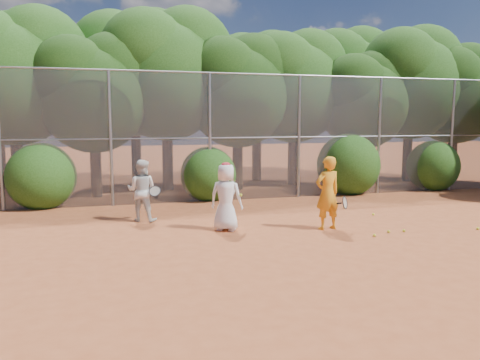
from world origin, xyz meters
name	(u,v)px	position (x,y,z in m)	size (l,w,h in m)	color
ground	(321,248)	(0.00, 0.00, 0.00)	(80.00, 80.00, 0.00)	#9A4622
fence_back	(237,136)	(-0.12, 6.00, 2.05)	(20.05, 0.09, 4.03)	gray
tree_1	(14,70)	(-6.94, 8.54, 4.16)	(4.64, 4.03, 6.35)	black
tree_2	(94,88)	(-4.45, 7.83, 3.58)	(3.99, 3.47, 5.47)	black
tree_3	(167,68)	(-1.94, 8.84, 4.40)	(4.89, 4.26, 6.70)	black
tree_4	(239,87)	(0.55, 8.24, 3.76)	(4.19, 3.64, 5.73)	black
tree_5	(295,82)	(3.06, 9.04, 4.05)	(4.51, 3.92, 6.17)	black
tree_6	(364,96)	(5.55, 8.03, 3.47)	(3.86, 3.36, 5.29)	black
tree_7	(411,78)	(8.06, 8.64, 4.28)	(4.77, 4.14, 6.53)	black
tree_8	(456,90)	(10.05, 8.34, 3.82)	(4.25, 3.70, 5.82)	black
tree_10	(136,68)	(-2.93, 11.05, 4.63)	(5.15, 4.48, 7.06)	black
tree_11	(258,82)	(2.06, 10.64, 4.16)	(4.64, 4.03, 6.35)	black
tree_12	(348,77)	(6.56, 11.24, 4.51)	(5.02, 4.37, 6.88)	black
bush_0	(41,173)	(-6.00, 6.30, 1.00)	(2.00, 2.00, 2.00)	#1C4411
bush_1	(208,172)	(-1.00, 6.30, 0.90)	(1.80, 1.80, 1.80)	#1C4411
bush_2	(348,162)	(4.00, 6.30, 1.10)	(2.20, 2.20, 2.20)	#1C4411
bush_3	(433,164)	(7.50, 6.30, 0.95)	(1.90, 1.90, 1.90)	#1C4411
player_yellow	(328,193)	(0.83, 1.44, 0.86)	(0.83, 0.59, 1.72)	orange
player_teen	(226,197)	(-1.48, 1.98, 0.79)	(0.91, 0.82, 1.59)	white
player_white	(142,191)	(-3.29, 3.54, 0.78)	(0.94, 0.86, 1.56)	silver
ball_0	(404,231)	(2.40, 0.70, 0.03)	(0.07, 0.07, 0.07)	#C6D126
ball_1	(373,214)	(2.75, 2.56, 0.03)	(0.07, 0.07, 0.07)	#C6D126
ball_2	(389,231)	(2.02, 0.72, 0.03)	(0.07, 0.07, 0.07)	#C6D126
ball_3	(478,228)	(4.20, 0.42, 0.03)	(0.07, 0.07, 0.07)	#C6D126
ball_4	(374,235)	(1.51, 0.49, 0.03)	(0.07, 0.07, 0.07)	#C6D126
ball_5	(345,207)	(2.49, 3.69, 0.03)	(0.07, 0.07, 0.07)	#C6D126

